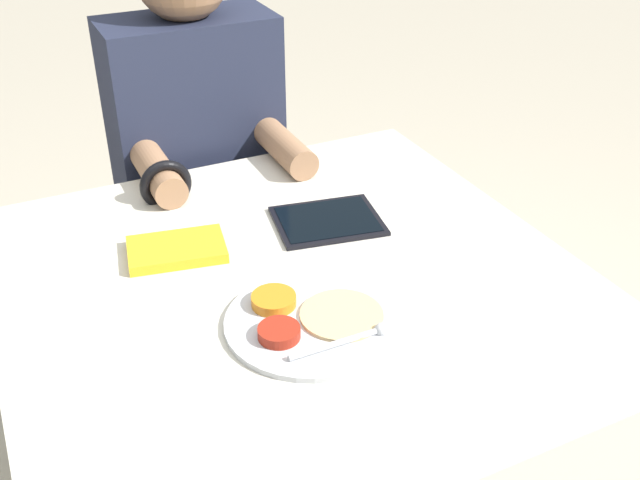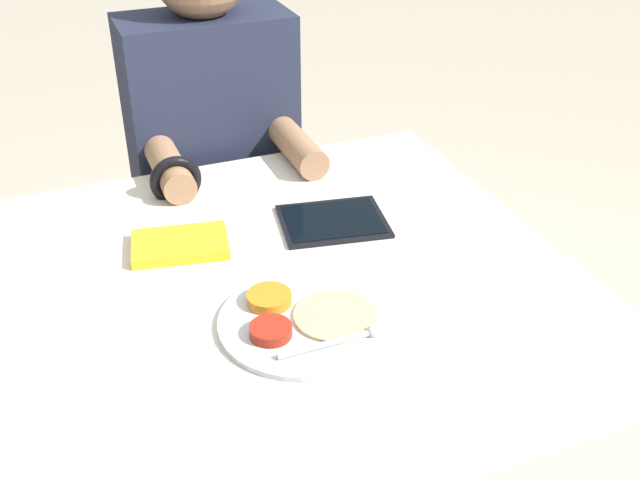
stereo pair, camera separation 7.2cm
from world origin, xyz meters
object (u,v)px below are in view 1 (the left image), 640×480
object	(u,v)px
thali_tray	(309,320)
tablet_device	(328,221)
person_diner	(203,201)
red_notebook	(177,250)

from	to	relation	value
thali_tray	tablet_device	size ratio (longest dim) A/B	1.21
person_diner	red_notebook	bearing A→B (deg)	-111.83
thali_tray	red_notebook	distance (m)	0.33
thali_tray	person_diner	xyz separation A→B (m)	(0.06, 0.77, -0.17)
person_diner	thali_tray	bearing A→B (deg)	-94.30
red_notebook	person_diner	xyz separation A→B (m)	(0.19, 0.47, -0.17)
thali_tray	person_diner	world-z (taller)	person_diner
red_notebook	person_diner	bearing A→B (deg)	68.17
thali_tray	person_diner	distance (m)	0.79
tablet_device	person_diner	size ratio (longest dim) A/B	0.18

